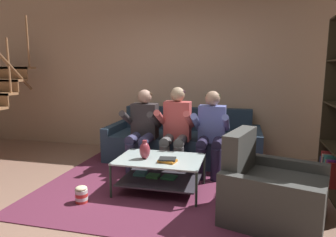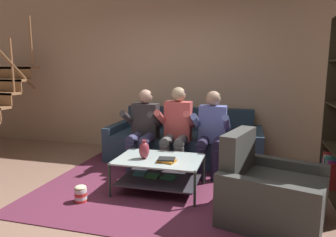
{
  "view_description": "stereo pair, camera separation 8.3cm",
  "coord_description": "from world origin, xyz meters",
  "px_view_note": "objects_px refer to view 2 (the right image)",
  "views": [
    {
      "loc": [
        0.95,
        -2.82,
        1.48
      ],
      "look_at": [
        0.03,
        0.91,
        0.84
      ],
      "focal_mm": 32.0,
      "sensor_mm": 36.0,
      "label": 1
    },
    {
      "loc": [
        1.03,
        -2.79,
        1.48
      ],
      "look_at": [
        0.03,
        0.91,
        0.84
      ],
      "focal_mm": 32.0,
      "sensor_mm": 36.0,
      "label": 2
    }
  ],
  "objects_px": {
    "couch": "(184,143)",
    "person_seated_middle": "(177,126)",
    "vase": "(144,150)",
    "popcorn_tub": "(81,194)",
    "person_seated_left": "(143,126)",
    "person_seated_right": "(212,130)",
    "book_stack": "(167,160)",
    "armchair": "(269,193)",
    "coffee_table": "(159,169)"
  },
  "relations": [
    {
      "from": "person_seated_middle",
      "to": "book_stack",
      "type": "distance_m",
      "value": 0.93
    },
    {
      "from": "book_stack",
      "to": "popcorn_tub",
      "type": "bearing_deg",
      "value": -154.75
    },
    {
      "from": "popcorn_tub",
      "to": "vase",
      "type": "bearing_deg",
      "value": 39.0
    },
    {
      "from": "person_seated_left",
      "to": "popcorn_tub",
      "type": "xyz_separation_m",
      "value": [
        -0.28,
        -1.31,
        -0.54
      ]
    },
    {
      "from": "couch",
      "to": "person_seated_middle",
      "type": "height_order",
      "value": "person_seated_middle"
    },
    {
      "from": "coffee_table",
      "to": "person_seated_left",
      "type": "bearing_deg",
      "value": 121.36
    },
    {
      "from": "person_seated_middle",
      "to": "person_seated_right",
      "type": "distance_m",
      "value": 0.51
    },
    {
      "from": "person_seated_left",
      "to": "person_seated_right",
      "type": "height_order",
      "value": "person_seated_left"
    },
    {
      "from": "popcorn_tub",
      "to": "person_seated_right",
      "type": "bearing_deg",
      "value": 45.34
    },
    {
      "from": "vase",
      "to": "popcorn_tub",
      "type": "xyz_separation_m",
      "value": [
        -0.59,
        -0.48,
        -0.42
      ]
    },
    {
      "from": "person_seated_middle",
      "to": "vase",
      "type": "xyz_separation_m",
      "value": [
        -0.2,
        -0.83,
        -0.14
      ]
    },
    {
      "from": "person_seated_left",
      "to": "person_seated_right",
      "type": "distance_m",
      "value": 1.01
    },
    {
      "from": "coffee_table",
      "to": "armchair",
      "type": "bearing_deg",
      "value": -17.69
    },
    {
      "from": "couch",
      "to": "person_seated_middle",
      "type": "xyz_separation_m",
      "value": [
        -0.0,
        -0.56,
        0.39
      ]
    },
    {
      "from": "coffee_table",
      "to": "popcorn_tub",
      "type": "bearing_deg",
      "value": -144.6
    },
    {
      "from": "person_seated_left",
      "to": "popcorn_tub",
      "type": "height_order",
      "value": "person_seated_left"
    },
    {
      "from": "couch",
      "to": "vase",
      "type": "height_order",
      "value": "couch"
    },
    {
      "from": "couch",
      "to": "book_stack",
      "type": "relative_size",
      "value": 11.1
    },
    {
      "from": "coffee_table",
      "to": "person_seated_right",
      "type": "bearing_deg",
      "value": 55.05
    },
    {
      "from": "coffee_table",
      "to": "armchair",
      "type": "height_order",
      "value": "armchair"
    },
    {
      "from": "couch",
      "to": "book_stack",
      "type": "bearing_deg",
      "value": -86.19
    },
    {
      "from": "armchair",
      "to": "popcorn_tub",
      "type": "relative_size",
      "value": 5.59
    },
    {
      "from": "person_seated_left",
      "to": "book_stack",
      "type": "bearing_deg",
      "value": -55.91
    },
    {
      "from": "vase",
      "to": "person_seated_right",
      "type": "bearing_deg",
      "value": 49.74
    },
    {
      "from": "person_seated_right",
      "to": "armchair",
      "type": "xyz_separation_m",
      "value": [
        0.71,
        -1.17,
        -0.37
      ]
    },
    {
      "from": "coffee_table",
      "to": "popcorn_tub",
      "type": "height_order",
      "value": "coffee_table"
    },
    {
      "from": "popcorn_tub",
      "to": "couch",
      "type": "bearing_deg",
      "value": 67.27
    },
    {
      "from": "vase",
      "to": "armchair",
      "type": "bearing_deg",
      "value": -13.57
    },
    {
      "from": "person_seated_middle",
      "to": "armchair",
      "type": "relative_size",
      "value": 1.1
    },
    {
      "from": "couch",
      "to": "person_seated_middle",
      "type": "bearing_deg",
      "value": -90.0
    },
    {
      "from": "person_seated_right",
      "to": "coffee_table",
      "type": "height_order",
      "value": "person_seated_right"
    },
    {
      "from": "vase",
      "to": "armchair",
      "type": "xyz_separation_m",
      "value": [
        1.42,
        -0.34,
        -0.24
      ]
    },
    {
      "from": "couch",
      "to": "person_seated_middle",
      "type": "distance_m",
      "value": 0.69
    },
    {
      "from": "couch",
      "to": "person_seated_right",
      "type": "bearing_deg",
      "value": -48.41
    },
    {
      "from": "armchair",
      "to": "popcorn_tub",
      "type": "xyz_separation_m",
      "value": [
        -2.0,
        -0.13,
        -0.18
      ]
    },
    {
      "from": "person_seated_left",
      "to": "armchair",
      "type": "bearing_deg",
      "value": -34.22
    },
    {
      "from": "couch",
      "to": "armchair",
      "type": "xyz_separation_m",
      "value": [
        1.22,
        -1.74,
        0.0
      ]
    },
    {
      "from": "person_seated_right",
      "to": "book_stack",
      "type": "height_order",
      "value": "person_seated_right"
    },
    {
      "from": "person_seated_middle",
      "to": "coffee_table",
      "type": "relative_size",
      "value": 1.19
    },
    {
      "from": "person_seated_middle",
      "to": "coffee_table",
      "type": "bearing_deg",
      "value": -92.54
    },
    {
      "from": "person_seated_middle",
      "to": "popcorn_tub",
      "type": "bearing_deg",
      "value": -120.95
    },
    {
      "from": "person_seated_middle",
      "to": "person_seated_right",
      "type": "height_order",
      "value": "person_seated_middle"
    },
    {
      "from": "couch",
      "to": "vase",
      "type": "distance_m",
      "value": 1.43
    },
    {
      "from": "person_seated_right",
      "to": "armchair",
      "type": "bearing_deg",
      "value": -58.67
    },
    {
      "from": "armchair",
      "to": "popcorn_tub",
      "type": "height_order",
      "value": "armchair"
    },
    {
      "from": "book_stack",
      "to": "armchair",
      "type": "height_order",
      "value": "armchair"
    },
    {
      "from": "person_seated_right",
      "to": "book_stack",
      "type": "distance_m",
      "value": 1.0
    },
    {
      "from": "person_seated_left",
      "to": "person_seated_middle",
      "type": "bearing_deg",
      "value": 0.45
    },
    {
      "from": "person_seated_middle",
      "to": "vase",
      "type": "height_order",
      "value": "person_seated_middle"
    },
    {
      "from": "person_seated_right",
      "to": "person_seated_middle",
      "type": "bearing_deg",
      "value": 179.53
    }
  ]
}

